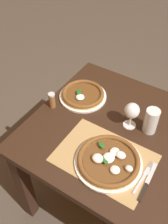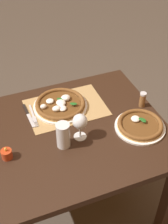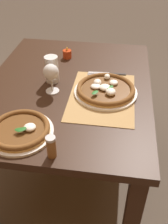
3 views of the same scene
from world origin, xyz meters
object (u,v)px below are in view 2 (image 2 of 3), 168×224
Objects in this scene: pint_glass at (63,136)px; fork at (33,116)px; wine_glass at (80,123)px; knife at (29,116)px; pepper_shaker at (143,100)px; pizza_near at (60,104)px; votive_candle at (7,154)px; pizza_far at (140,125)px.

fork is (0.09, -0.28, -0.06)m from pint_glass.
wine_glass reaches higher than knife.
pepper_shaker is (-0.66, 0.16, 0.04)m from knife.
fork is (0.19, -0.25, -0.10)m from wine_glass.
pepper_shaker reaches higher than knife.
pizza_near is 1.61× the size of fork.
pizza_near is at bearing -143.61° from votive_candle.
pizza_near is 0.17m from fork.
pizza_far is at bearing 175.87° from pint_glass.
pizza_near reaches higher than knife.
pizza_near is at bearing -19.98° from pepper_shaker.
pizza_far is 2.91× the size of pepper_shaker.
pint_glass is 0.72× the size of fork.
pizza_near reaches higher than pizza_far.
votive_candle is (0.39, 0.00, -0.08)m from wine_glass.
wine_glass reaches higher than pizza_near.
votive_candle reaches higher than knife.
wine_glass is at bearing 127.25° from fork.
pizza_far is 1.95× the size of pint_glass.
pizza_far is 0.61m from fork.
wine_glass is 0.77× the size of fork.
knife is at bearing -68.20° from pint_glass.
pint_glass reaches higher than pizza_far.
pepper_shaker is at bearing -166.31° from wine_glass.
pizza_near is 1.50× the size of knife.
pepper_shaker is (-0.44, -0.11, -0.06)m from wine_glass.
fork is 0.65m from pepper_shaker.
votive_candle is 0.74× the size of pepper_shaker.
pint_glass is at bearing 108.25° from fork.
knife is (0.22, -0.27, -0.10)m from wine_glass.
pizza_far is 0.73m from votive_candle.
pint_glass is (0.10, 0.02, -0.04)m from wine_glass.
wine_glass is 0.11m from pint_glass.
pint_glass is (0.08, 0.30, 0.05)m from pizza_near.
pepper_shaker reaches higher than pizza_near.
pepper_shaker is (-0.46, 0.17, 0.03)m from pizza_near.
votive_candle is (0.20, 0.26, 0.02)m from fork.
fork is 0.33m from votive_candle.
pizza_far is 1.41× the size of fork.
knife is 2.22× the size of pepper_shaker.
wine_glass reaches higher than votive_candle.
pepper_shaker is at bearing -172.65° from votive_candle.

